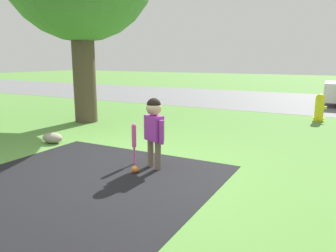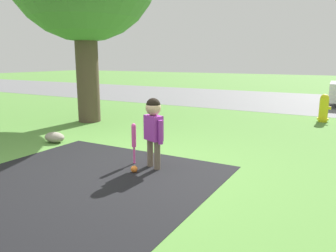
% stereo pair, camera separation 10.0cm
% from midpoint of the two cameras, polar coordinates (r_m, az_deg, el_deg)
% --- Properties ---
extents(ground_plane, '(60.00, 60.00, 0.00)m').
position_cam_midpoint_polar(ground_plane, '(4.44, -9.61, -7.93)').
color(ground_plane, '#518438').
extents(street_strip, '(40.00, 6.00, 0.01)m').
position_cam_midpoint_polar(street_strip, '(12.60, 16.09, 4.45)').
color(street_strip, slate).
rests_on(street_strip, ground).
extents(child, '(0.37, 0.24, 0.97)m').
position_cam_midpoint_polar(child, '(4.39, -3.11, 0.49)').
color(child, '#6B5B4C').
rests_on(child, ground).
extents(baseball_bat, '(0.06, 0.06, 0.59)m').
position_cam_midpoint_polar(baseball_bat, '(4.63, -6.55, -2.08)').
color(baseball_bat, '#E54CA5').
rests_on(baseball_bat, ground).
extents(sports_ball, '(0.09, 0.09, 0.09)m').
position_cam_midpoint_polar(sports_ball, '(4.37, -6.44, -7.51)').
color(sports_ball, orange).
rests_on(sports_ball, ground).
extents(fire_hydrant, '(0.28, 0.25, 0.66)m').
position_cam_midpoint_polar(fire_hydrant, '(8.61, 24.58, 2.90)').
color(fire_hydrant, yellow).
rests_on(fire_hydrant, ground).
extents(edging_rock, '(0.40, 0.28, 0.18)m').
position_cam_midpoint_polar(edging_rock, '(6.20, -19.92, -1.96)').
color(edging_rock, gray).
rests_on(edging_rock, ground).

